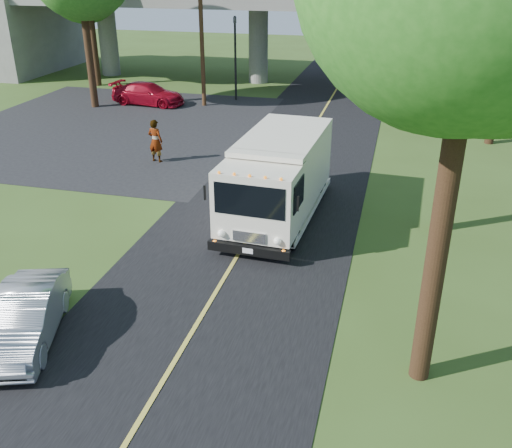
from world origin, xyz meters
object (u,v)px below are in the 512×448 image
(silver_sedan, at_px, (25,317))
(step_van, at_px, (278,176))
(traffic_signal, at_px, (235,49))
(red_sedan, at_px, (148,94))
(utility_pole, at_px, (201,29))
(pedestrian, at_px, (155,141))

(silver_sedan, bearing_deg, step_van, 43.84)
(traffic_signal, bearing_deg, red_sedan, -153.01)
(traffic_signal, distance_m, utility_pole, 2.86)
(traffic_signal, bearing_deg, silver_sedan, -85.17)
(red_sedan, bearing_deg, utility_pole, -76.26)
(utility_pole, height_order, silver_sedan, utility_pole)
(traffic_signal, distance_m, silver_sedan, 26.22)
(step_van, distance_m, pedestrian, 8.18)
(utility_pole, relative_size, step_van, 1.26)
(step_van, distance_m, silver_sedan, 9.66)
(step_van, height_order, pedestrian, step_van)
(step_van, relative_size, pedestrian, 3.63)
(step_van, relative_size, red_sedan, 1.53)
(step_van, bearing_deg, traffic_signal, 113.55)
(utility_pole, distance_m, step_van, 17.70)
(traffic_signal, bearing_deg, pedestrian, -90.39)
(step_van, xyz_separation_m, silver_sedan, (-4.40, -8.54, -0.96))
(utility_pole, bearing_deg, silver_sedan, -81.24)
(step_van, bearing_deg, red_sedan, 130.82)
(utility_pole, height_order, pedestrian, utility_pole)
(silver_sedan, distance_m, pedestrian, 13.42)
(utility_pole, xyz_separation_m, silver_sedan, (3.70, -24.00, -3.96))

